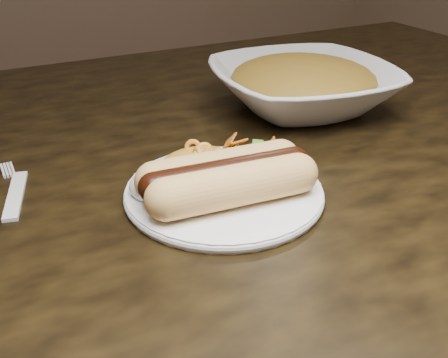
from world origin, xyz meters
name	(u,v)px	position (x,y,z in m)	size (l,w,h in m)	color
table	(164,213)	(0.00, 0.00, 0.66)	(1.60, 0.90, 0.75)	black
plate	(224,192)	(0.02, -0.14, 0.76)	(0.20, 0.20, 0.01)	white
hotdog	(227,177)	(0.01, -0.16, 0.78)	(0.15, 0.08, 0.04)	#FFBF6A
mac_and_cheese	(201,154)	(0.01, -0.09, 0.78)	(0.09, 0.08, 0.03)	yellow
sour_cream	(151,181)	(-0.05, -0.12, 0.77)	(0.05, 0.05, 0.03)	white
taco_salad	(256,163)	(0.06, -0.14, 0.78)	(0.11, 0.10, 0.05)	#D45D25
fork	(16,195)	(-0.18, -0.04, 0.75)	(0.02, 0.12, 0.00)	white
serving_bowl	(303,87)	(0.24, 0.04, 0.78)	(0.26, 0.26, 0.06)	silver
bowl_filling	(304,75)	(0.24, 0.04, 0.80)	(0.21, 0.21, 0.05)	#D45D25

